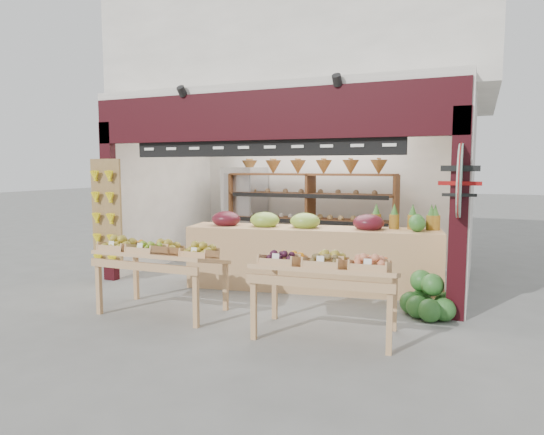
% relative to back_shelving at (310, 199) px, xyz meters
% --- Properties ---
extents(ground, '(60.00, 60.00, 0.00)m').
position_rel_back_shelving_xyz_m(ground, '(0.08, -1.61, -1.28)').
color(ground, slate).
rests_on(ground, ground).
extents(shop_structure, '(6.36, 5.12, 5.40)m').
position_rel_back_shelving_xyz_m(shop_structure, '(0.08, 0.00, 2.64)').
color(shop_structure, white).
rests_on(shop_structure, ground).
extents(banana_board, '(0.60, 0.15, 1.80)m').
position_rel_back_shelving_xyz_m(banana_board, '(-2.65, -2.78, -0.16)').
color(banana_board, olive).
rests_on(banana_board, ground).
extents(gift_sign, '(0.04, 0.93, 0.92)m').
position_rel_back_shelving_xyz_m(gift_sign, '(2.83, -2.75, 0.47)').
color(gift_sign, '#B0DEC4').
rests_on(gift_sign, ground).
extents(back_shelving, '(3.37, 0.55, 2.05)m').
position_rel_back_shelving_xyz_m(back_shelving, '(0.00, 0.00, 0.00)').
color(back_shelving, brown).
rests_on(back_shelving, ground).
extents(refrigerator, '(0.81, 0.81, 1.91)m').
position_rel_back_shelving_xyz_m(refrigerator, '(-1.55, 0.22, -0.33)').
color(refrigerator, '#B8BABF').
rests_on(refrigerator, ground).
extents(cardboard_stack, '(1.08, 0.87, 0.72)m').
position_rel_back_shelving_xyz_m(cardboard_stack, '(-1.55, -0.68, -1.02)').
color(cardboard_stack, beige).
rests_on(cardboard_stack, ground).
extents(mid_counter, '(3.97, 1.42, 1.20)m').
position_rel_back_shelving_xyz_m(mid_counter, '(0.67, -1.93, -0.75)').
color(mid_counter, tan).
rests_on(mid_counter, ground).
extents(display_table_left, '(1.59, 0.91, 1.01)m').
position_rel_back_shelving_xyz_m(display_table_left, '(-0.84, -3.84, -0.50)').
color(display_table_left, tan).
rests_on(display_table_left, ground).
extents(display_table_right, '(1.67, 1.03, 1.02)m').
position_rel_back_shelving_xyz_m(display_table_right, '(1.50, -3.86, -0.48)').
color(display_table_right, tan).
rests_on(display_table_right, ground).
extents(watermelon_pile, '(0.71, 0.73, 0.56)m').
position_rel_back_shelving_xyz_m(watermelon_pile, '(2.50, -2.66, -1.07)').
color(watermelon_pile, '#1E4B19').
rests_on(watermelon_pile, ground).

